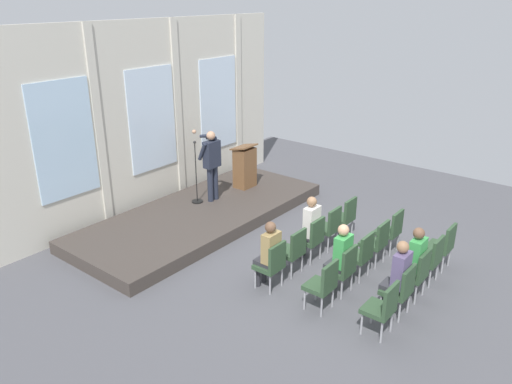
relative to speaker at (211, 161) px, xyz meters
name	(u,v)px	position (x,y,z in m)	size (l,w,h in m)	color
ground_plane	(342,271)	(-0.61, -4.02, -1.30)	(14.10, 14.10, 0.00)	#4C4C51
rear_partition	(152,117)	(-0.57, 1.40, 0.96)	(8.83, 0.14, 4.54)	beige
stage_platform	(202,215)	(-0.61, -0.21, -1.16)	(6.34, 2.62, 0.28)	#3F3833
speaker	(211,161)	(0.00, 0.00, 0.00)	(0.50, 0.69, 1.75)	#232838
mic_stand	(197,189)	(-0.34, 0.20, -0.69)	(0.28, 0.28, 1.55)	black
lectern	(245,167)	(1.21, -0.03, -0.47)	(0.60, 0.48, 1.16)	brown
chair_r0_c0	(272,263)	(-1.95, -3.31, -0.77)	(0.46, 0.44, 0.94)	#99999E
audience_r0_c0	(269,251)	(-1.95, -3.23, -0.56)	(0.36, 0.39, 1.34)	#2D2D33
chair_r0_c1	(293,249)	(-1.28, -3.31, -0.77)	(0.46, 0.44, 0.94)	#99999E
chair_r0_c2	(312,237)	(-0.61, -3.31, -0.77)	(0.46, 0.44, 0.94)	#99999E
audience_r0_c2	(309,225)	(-0.61, -3.23, -0.54)	(0.36, 0.39, 1.38)	#2D2D33
chair_r0_c3	(330,226)	(0.06, -3.31, -0.77)	(0.46, 0.44, 0.94)	#99999E
chair_r0_c4	(345,215)	(0.72, -3.31, -0.77)	(0.46, 0.44, 0.94)	#99999E
chair_r1_c0	(323,283)	(-1.95, -4.39, -0.77)	(0.46, 0.44, 0.94)	#99999E
chair_r1_c1	(343,267)	(-1.28, -4.39, -0.77)	(0.46, 0.44, 0.94)	#99999E
audience_r1_c1	(340,255)	(-1.28, -4.31, -0.56)	(0.36, 0.39, 1.35)	#2D2D33
chair_r1_c2	(361,253)	(-0.61, -4.39, -0.77)	(0.46, 0.44, 0.94)	#99999E
chair_r1_c3	(377,240)	(0.06, -4.39, -0.77)	(0.46, 0.44, 0.94)	#99999E
chair_r1_c4	(391,229)	(0.72, -4.39, -0.77)	(0.46, 0.44, 0.94)	#99999E
chair_r2_c0	(383,306)	(-1.95, -5.47, -0.77)	(0.46, 0.44, 0.94)	#99999E
chair_r2_c1	(401,288)	(-1.28, -5.47, -0.77)	(0.46, 0.44, 0.94)	#99999E
audience_r2_c1	(398,274)	(-1.28, -5.39, -0.54)	(0.36, 0.39, 1.38)	#2D2D33
chair_r2_c2	(417,272)	(-0.61, -5.47, -0.77)	(0.46, 0.44, 0.94)	#99999E
audience_r2_c2	(414,259)	(-0.61, -5.39, -0.55)	(0.36, 0.39, 1.37)	#2D2D33
chair_r2_c3	(431,257)	(0.06, -5.47, -0.77)	(0.46, 0.44, 0.94)	#99999E
chair_r2_c4	(443,244)	(0.72, -5.47, -0.77)	(0.46, 0.44, 0.94)	#99999E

